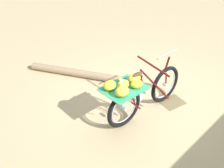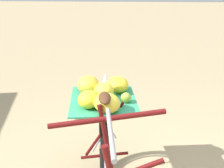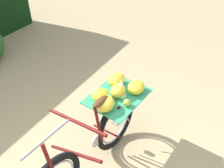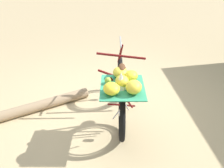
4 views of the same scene
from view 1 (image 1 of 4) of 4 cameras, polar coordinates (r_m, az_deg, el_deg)
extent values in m
plane|color=tan|center=(5.76, 6.87, -3.41)|extent=(60.00, 60.00, 0.00)
torus|color=black|center=(5.64, 10.05, -0.09)|extent=(0.73, 0.18, 0.73)
torus|color=#B7B7BC|center=(5.64, 10.05, -0.09)|extent=(0.56, 0.11, 0.57)
cylinder|color=#B7B7BC|center=(5.64, 10.05, -0.09)|extent=(0.07, 0.09, 0.06)
torus|color=black|center=(4.99, 2.32, -4.63)|extent=(0.73, 0.18, 0.73)
torus|color=#B7B7BC|center=(4.99, 2.32, -4.63)|extent=(0.56, 0.11, 0.57)
cylinder|color=#B7B7BC|center=(4.99, 2.32, -4.63)|extent=(0.07, 0.09, 0.06)
cylinder|color=#590F0F|center=(5.33, 8.00, 0.06)|extent=(0.14, 0.70, 0.30)
cylinder|color=#590F0F|center=(5.08, 7.82, 3.40)|extent=(0.15, 0.71, 0.11)
cylinder|color=#590F0F|center=(5.03, 5.19, -0.57)|extent=(0.05, 0.12, 0.49)
cylinder|color=#590F0F|center=(5.09, 3.87, -3.59)|extent=(0.08, 0.38, 0.05)
cylinder|color=#590F0F|center=(4.94, 3.64, -1.84)|extent=(0.07, 0.32, 0.47)
cylinder|color=#590F0F|center=(5.56, 10.27, 1.23)|extent=(0.04, 0.05, 0.30)
cylinder|color=#590F0F|center=(5.40, 10.45, 3.80)|extent=(0.05, 0.10, 0.30)
cylinder|color=gray|center=(5.27, 10.47, 5.63)|extent=(0.52, 0.11, 0.02)
ellipsoid|color=#4C2D19|center=(4.84, 4.86, 1.81)|extent=(0.23, 0.12, 0.06)
cylinder|color=#B7B7BC|center=(5.19, 5.36, -2.60)|extent=(0.16, 0.04, 0.16)
cylinder|color=#B7B7BC|center=(4.93, 3.17, -2.44)|extent=(0.05, 0.20, 0.39)
cylinder|color=#B7B7BC|center=(4.81, 1.38, -3.44)|extent=(0.05, 0.24, 0.39)
cube|color=brown|center=(4.75, 2.25, -1.04)|extent=(0.66, 0.53, 0.02)
cube|color=#33936B|center=(4.74, 2.26, -0.87)|extent=(0.76, 0.64, 0.01)
ellipsoid|color=yellow|center=(4.72, 4.70, 0.02)|extent=(0.21, 0.19, 0.14)
ellipsoid|color=yellow|center=(4.85, 4.28, 1.11)|extent=(0.30, 0.28, 0.14)
ellipsoid|color=yellow|center=(4.53, 1.93, -1.44)|extent=(0.23, 0.20, 0.16)
ellipsoid|color=yellow|center=(4.69, 2.21, -0.06)|extent=(0.23, 0.21, 0.15)
ellipsoid|color=yellow|center=(4.67, -0.45, -0.27)|extent=(0.28, 0.26, 0.14)
sphere|color=#8CAD38|center=(4.86, 1.49, 0.87)|extent=(0.08, 0.08, 0.08)
cone|color=white|center=(4.66, 1.76, 0.18)|extent=(0.16, 0.16, 0.21)
cylinder|color=#937A5B|center=(6.40, -5.10, 1.85)|extent=(1.73, 1.98, 0.16)
cube|color=olive|center=(5.82, 11.36, -3.41)|extent=(0.44, 0.36, 0.01)
camera|label=2|loc=(5.99, 19.80, 14.72)|focal=48.06mm
camera|label=3|loc=(6.17, 7.66, 26.32)|focal=41.94mm
camera|label=4|loc=(3.14, -37.53, 2.89)|focal=40.24mm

